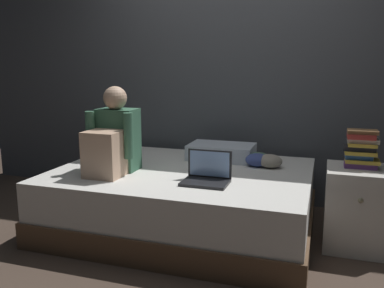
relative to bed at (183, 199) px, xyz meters
The scene contains 9 objects.
ground_plane 0.43m from the bed, 56.31° to the right, with size 8.00×8.00×0.00m, color #47382D.
wall_back 1.44m from the bed, 77.47° to the left, with size 5.60×0.10×2.70m, color #4C4F54.
bed is the anchor object (origin of this frame).
nightstand 1.30m from the bed, ahead, with size 0.44×0.46×0.59m.
person_sitting 0.73m from the bed, 153.27° to the right, with size 0.39×0.44×0.66m.
laptop 0.50m from the bed, 45.99° to the right, with size 0.32×0.23×0.22m.
pillow 0.58m from the bed, 65.57° to the left, with size 0.56×0.36×0.13m, color silver.
book_stack 1.39m from the bed, ahead, with size 0.24×0.17×0.27m.
clothes_pile 0.71m from the bed, 26.90° to the left, with size 0.30×0.23×0.11m.
Camera 1 is at (0.84, -2.65, 1.30)m, focal length 38.18 mm.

